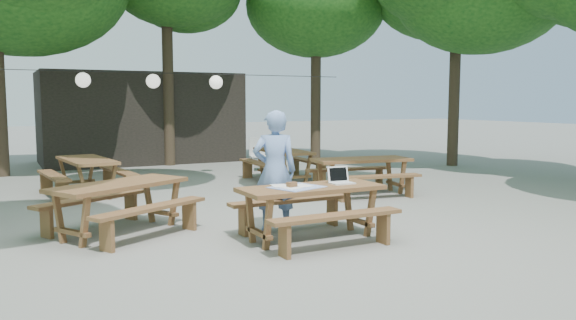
% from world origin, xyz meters
% --- Properties ---
extents(ground, '(80.00, 80.00, 0.00)m').
position_xyz_m(ground, '(0.00, 0.00, 0.00)').
color(ground, slate).
rests_on(ground, ground).
extents(pavilion, '(6.00, 3.00, 2.80)m').
position_xyz_m(pavilion, '(0.50, 10.50, 1.40)').
color(pavilion, black).
rests_on(pavilion, ground).
extents(main_picnic_table, '(2.00, 1.58, 0.75)m').
position_xyz_m(main_picnic_table, '(0.23, -0.91, 0.39)').
color(main_picnic_table, brown).
rests_on(main_picnic_table, ground).
extents(picnic_table_nw, '(2.42, 2.30, 0.75)m').
position_xyz_m(picnic_table_nw, '(-2.07, 0.66, 0.39)').
color(picnic_table_nw, brown).
rests_on(picnic_table_nw, ground).
extents(picnic_table_ne, '(2.13, 1.86, 0.75)m').
position_xyz_m(picnic_table_ne, '(3.05, 1.93, 0.39)').
color(picnic_table_ne, brown).
rests_on(picnic_table_ne, ground).
extents(picnic_table_far_w, '(1.78, 2.07, 0.75)m').
position_xyz_m(picnic_table_far_w, '(-2.00, 4.45, 0.39)').
color(picnic_table_far_w, brown).
rests_on(picnic_table_far_w, ground).
extents(picnic_table_far_e, '(1.69, 2.05, 0.75)m').
position_xyz_m(picnic_table_far_e, '(2.54, 4.49, 0.39)').
color(picnic_table_far_e, brown).
rests_on(picnic_table_far_e, ground).
extents(woman, '(0.76, 0.64, 1.79)m').
position_xyz_m(woman, '(0.03, -0.16, 0.90)').
color(woman, '#7293D0').
rests_on(woman, ground).
extents(plastic_chair, '(0.53, 0.53, 0.90)m').
position_xyz_m(plastic_chair, '(2.80, 6.51, 0.26)').
color(plastic_chair, silver).
rests_on(plastic_chair, ground).
extents(laptop, '(0.34, 0.27, 0.24)m').
position_xyz_m(laptop, '(0.73, -0.86, 0.81)').
color(laptop, white).
rests_on(laptop, main_picnic_table).
extents(tabletop_clutter, '(0.79, 0.73, 0.08)m').
position_xyz_m(tabletop_clutter, '(-0.02, -0.90, 0.76)').
color(tabletop_clutter, blue).
rests_on(tabletop_clutter, main_picnic_table).
extents(paper_lanterns, '(9.00, 0.34, 0.38)m').
position_xyz_m(paper_lanterns, '(-0.19, 6.00, 2.40)').
color(paper_lanterns, black).
rests_on(paper_lanterns, ground).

